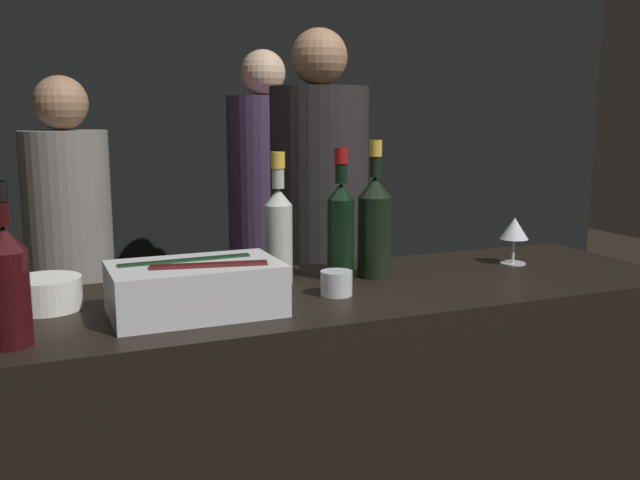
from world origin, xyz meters
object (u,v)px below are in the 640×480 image
candle_votive (336,283)px  ice_bin_with_bottles (196,286)px  red_wine_bottle_burgundy (341,225)px  wine_glass (514,230)px  bowl_white (46,292)px  person_blond_tee (265,216)px  champagne_bottle (375,223)px  red_wine_bottle_black_foil (7,282)px  person_grey_polo (71,258)px  rose_wine_bottle (279,229)px  person_in_hoodie (319,240)px

candle_votive → ice_bin_with_bottles: bearing=-176.3°
red_wine_bottle_burgundy → wine_glass: bearing=-1.8°
bowl_white → red_wine_bottle_burgundy: size_ratio=0.45×
person_blond_tee → candle_votive: bearing=166.4°
ice_bin_with_bottles → champagne_bottle: (0.52, 0.16, 0.08)m
red_wine_bottle_burgundy → red_wine_bottle_black_foil: bearing=-162.7°
wine_glass → candle_votive: size_ratio=1.76×
wine_glass → red_wine_bottle_burgundy: 0.54m
red_wine_bottle_black_foil → person_grey_polo: size_ratio=0.19×
rose_wine_bottle → person_in_hoodie: 0.93m
candle_votive → person_blond_tee: person_blond_tee is taller
bowl_white → red_wine_bottle_black_foil: red_wine_bottle_black_foil is taller
person_in_hoodie → person_grey_polo: 1.01m
red_wine_bottle_burgundy → person_grey_polo: 1.47m
red_wine_bottle_burgundy → ice_bin_with_bottles: bearing=-158.6°
bowl_white → rose_wine_bottle: bearing=3.9°
bowl_white → rose_wine_bottle: 0.57m
ice_bin_with_bottles → bowl_white: ice_bin_with_bottles is taller
person_in_hoodie → person_grey_polo: (-0.88, 0.48, -0.09)m
ice_bin_with_bottles → person_blond_tee: size_ratio=0.21×
bowl_white → person_grey_polo: person_grey_polo is taller
rose_wine_bottle → person_grey_polo: bearing=108.9°
person_in_hoodie → red_wine_bottle_burgundy: bearing=-50.0°
rose_wine_bottle → person_grey_polo: 1.38m
person_in_hoodie → person_blond_tee: bearing=147.3°
wine_glass → rose_wine_bottle: 0.70m
person_in_hoodie → candle_votive: bearing=-51.4°
person_in_hoodie → rose_wine_bottle: bearing=-60.2°
person_grey_polo → wine_glass: bearing=63.4°
ice_bin_with_bottles → red_wine_bottle_burgundy: (0.42, 0.16, 0.08)m
champagne_bottle → person_in_hoodie: (0.19, 0.83, -0.20)m
bowl_white → candle_votive: bearing=-12.0°
candle_votive → person_in_hoodie: size_ratio=0.04×
bowl_white → ice_bin_with_bottles: bearing=-27.9°
rose_wine_bottle → red_wine_bottle_burgundy: size_ratio=0.97×
candle_votive → person_blond_tee: bearing=77.3°
red_wine_bottle_black_foil → rose_wine_bottle: size_ratio=0.93×
candle_votive → red_wine_bottle_burgundy: size_ratio=0.22×
rose_wine_bottle → person_in_hoodie: person_in_hoodie is taller
champagne_bottle → person_blond_tee: person_blond_tee is taller
candle_votive → red_wine_bottle_black_foil: (-0.72, -0.10, 0.09)m
wine_glass → red_wine_bottle_burgundy: red_wine_bottle_burgundy is taller
red_wine_bottle_burgundy → person_grey_polo: size_ratio=0.21×
bowl_white → person_blond_tee: bearing=56.6°
candle_votive → red_wine_bottle_burgundy: red_wine_bottle_burgundy is taller
candle_votive → red_wine_bottle_black_foil: bearing=-171.7°
person_in_hoodie → champagne_bottle: bearing=-43.8°
ice_bin_with_bottles → champagne_bottle: 0.55m
wine_glass → person_in_hoodie: size_ratio=0.08×
wine_glass → candle_votive: 0.63m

